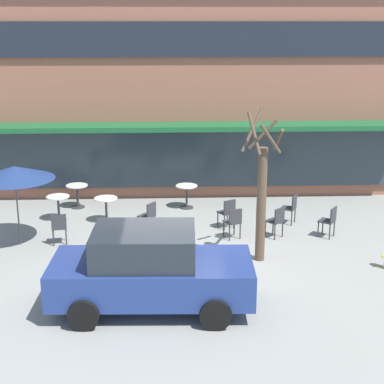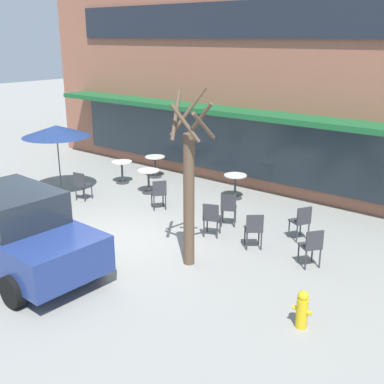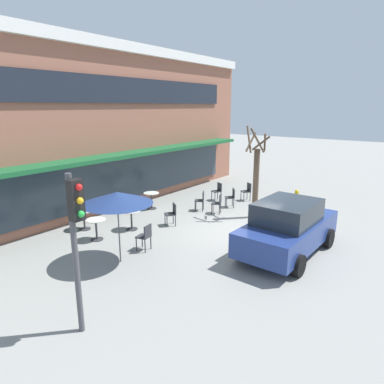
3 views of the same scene
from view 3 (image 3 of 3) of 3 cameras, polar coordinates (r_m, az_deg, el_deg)
name	(u,v)px [view 3 (image 3 of 3)]	position (r m, az deg, el deg)	size (l,w,h in m)	color
ground_plane	(238,234)	(12.91, 7.68, -6.95)	(80.00, 80.00, 0.00)	gray
building_facade	(70,125)	(18.99, -19.61, 10.51)	(18.83, 9.10, 7.35)	#935B47
cafe_table_near_wall	(84,217)	(13.73, -17.58, -3.93)	(0.70, 0.70, 0.76)	#333338
cafe_table_streetside	(131,217)	(13.28, -10.07, -4.08)	(0.70, 0.70, 0.76)	#333338
cafe_table_by_tree	(151,198)	(15.82, -6.78, -0.98)	(0.70, 0.70, 0.76)	#333338
cafe_table_mid_patio	(96,226)	(12.56, -15.70, -5.48)	(0.70, 0.70, 0.76)	#333338
patio_umbrella_green_folded	(117,198)	(10.19, -12.37, -0.96)	(2.10, 2.10, 2.20)	#4C4C51
cafe_chair_0	(218,190)	(17.17, 4.30, 0.32)	(0.54, 0.54, 0.89)	#333338
cafe_chair_1	(218,202)	(15.04, 4.36, -1.69)	(0.52, 0.52, 0.89)	#333338
cafe_chair_2	(201,199)	(15.43, 1.51, -1.23)	(0.55, 0.55, 0.89)	#333338
cafe_chair_3	(145,235)	(11.34, -7.79, -7.16)	(0.47, 0.47, 0.89)	#333338
cafe_chair_4	(172,213)	(13.56, -3.36, -3.44)	(0.56, 0.56, 0.89)	#333338
cafe_chair_5	(247,190)	(17.30, 9.17, 0.29)	(0.56, 0.56, 0.89)	#333338
cafe_chair_6	(231,196)	(16.06, 6.56, -0.71)	(0.56, 0.56, 0.89)	#333338
parked_sedan	(288,227)	(11.33, 15.67, -5.68)	(4.26, 2.12, 1.76)	navy
street_tree	(256,177)	(14.46, 10.59, 2.47)	(0.99, 0.99, 3.84)	brown
traffic_light_pole	(76,229)	(7.05, -18.78, -5.93)	(0.26, 0.44, 3.40)	#47474C
fire_hydrant	(296,197)	(17.29, 17.02, -0.76)	(0.36, 0.20, 0.71)	gold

